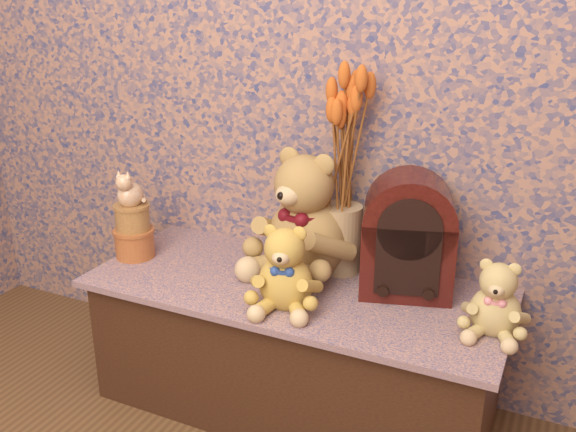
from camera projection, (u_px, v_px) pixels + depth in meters
name	position (u px, v px, depth m)	size (l,w,h in m)	color
display_shelf	(295.00, 347.00, 2.00)	(1.27, 0.54, 0.43)	#393F76
teddy_large	(308.00, 208.00, 1.95)	(0.34, 0.40, 0.42)	olive
teddy_medium	(285.00, 263.00, 1.76)	(0.21, 0.25, 0.26)	#B88E34
teddy_small	(497.00, 294.00, 1.63)	(0.17, 0.21, 0.22)	tan
cathedral_radio	(408.00, 234.00, 1.83)	(0.26, 0.19, 0.36)	#370F0A
ceramic_vase	(341.00, 238.00, 1.99)	(0.13, 0.13, 0.22)	tan
dried_stalks	(344.00, 147.00, 1.89)	(0.20, 0.20, 0.38)	#CF5E21
biscuit_tin_lower	(135.00, 243.00, 2.11)	(0.13, 0.13, 0.09)	gold
biscuit_tin_upper	(132.00, 218.00, 2.08)	(0.11, 0.11, 0.09)	tan
cat_figurine	(130.00, 187.00, 2.04)	(0.09, 0.10, 0.13)	silver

